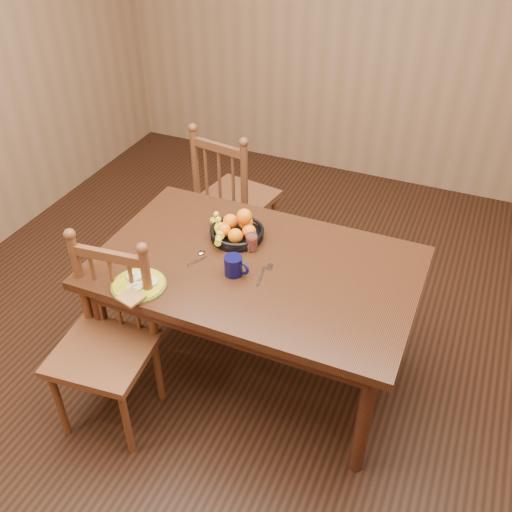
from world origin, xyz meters
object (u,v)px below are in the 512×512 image
at_px(chair_far, 234,198).
at_px(chair_near, 106,344).
at_px(coffee_mug, 234,266).
at_px(fruit_bowl, 236,230).
at_px(dining_table, 256,277).
at_px(breakfast_plate, 138,285).

distance_m(chair_far, chair_near, 1.47).
distance_m(coffee_mug, fruit_bowl, 0.31).
relative_size(chair_far, chair_near, 1.02).
bearing_deg(dining_table, fruit_bowl, 137.64).
relative_size(dining_table, breakfast_plate, 5.36).
height_order(chair_far, fruit_bowl, chair_far).
bearing_deg(chair_far, coffee_mug, 124.33).
height_order(dining_table, coffee_mug, coffee_mug).
bearing_deg(breakfast_plate, dining_table, 41.16).
bearing_deg(chair_near, chair_far, 84.20).
relative_size(dining_table, fruit_bowl, 4.94).
height_order(chair_near, fruit_bowl, chair_near).
distance_m(dining_table, breakfast_plate, 0.59).
distance_m(dining_table, coffee_mug, 0.19).
distance_m(dining_table, fruit_bowl, 0.29).
bearing_deg(dining_table, chair_far, 121.27).
height_order(dining_table, chair_far, chair_far).
relative_size(chair_far, fruit_bowl, 3.13).
xyz_separation_m(dining_table, chair_far, (-0.56, 0.92, -0.17)).
relative_size(dining_table, chair_far, 1.58).
relative_size(chair_near, fruit_bowl, 3.07).
xyz_separation_m(dining_table, chair_near, (-0.55, -0.56, -0.18)).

